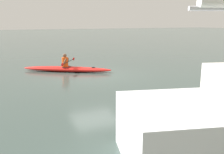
% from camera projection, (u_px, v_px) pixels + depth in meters
% --- Properties ---
extents(ground_plane, '(160.00, 160.00, 0.00)m').
position_uv_depth(ground_plane, '(94.00, 75.00, 13.41)').
color(ground_plane, '#384742').
extents(kayak, '(4.72, 3.26, 0.29)m').
position_uv_depth(kayak, '(67.00, 69.00, 14.34)').
color(kayak, red).
rests_on(kayak, ground).
extents(kayaker, '(1.31, 2.10, 0.74)m').
position_uv_depth(kayaker, '(65.00, 61.00, 14.26)').
color(kayaker, '#E04C14').
rests_on(kayaker, kayak).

